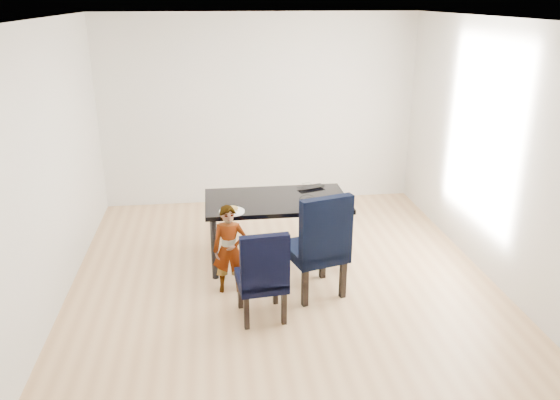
{
  "coord_description": "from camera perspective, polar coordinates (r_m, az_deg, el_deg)",
  "views": [
    {
      "loc": [
        -0.7,
        -5.2,
        2.9
      ],
      "look_at": [
        0.0,
        0.2,
        0.85
      ],
      "focal_mm": 35.0,
      "sensor_mm": 36.0,
      "label": 1
    }
  ],
  "objects": [
    {
      "name": "floor",
      "position": [
        6.0,
        0.25,
        -8.34
      ],
      "size": [
        4.5,
        5.0,
        0.01
      ],
      "primitive_type": "cube",
      "color": "tan",
      "rests_on": "ground"
    },
    {
      "name": "wall_front",
      "position": [
        3.19,
        6.29,
        -8.58
      ],
      "size": [
        4.5,
        0.01,
        2.7
      ],
      "primitive_type": "cube",
      "color": "white",
      "rests_on": "ground"
    },
    {
      "name": "wall_back",
      "position": [
        7.89,
        -2.16,
        9.27
      ],
      "size": [
        4.5,
        0.01,
        2.7
      ],
      "primitive_type": "cube",
      "color": "silver",
      "rests_on": "ground"
    },
    {
      "name": "laptop",
      "position": [
        6.52,
        3.07,
        1.45
      ],
      "size": [
        0.37,
        0.3,
        0.03
      ],
      "primitive_type": "imported",
      "rotation": [
        0.0,
        0.0,
        3.47
      ],
      "color": "black",
      "rests_on": "dining_table"
    },
    {
      "name": "dining_table",
      "position": [
        6.28,
        -0.35,
        -3.11
      ],
      "size": [
        1.6,
        0.9,
        0.75
      ],
      "primitive_type": "cube",
      "color": "black",
      "rests_on": "floor"
    },
    {
      "name": "sandwich",
      "position": [
        5.76,
        -5.13,
        -0.87
      ],
      "size": [
        0.17,
        0.11,
        0.06
      ],
      "primitive_type": "ellipsoid",
      "rotation": [
        0.0,
        0.0,
        -0.25
      ],
      "color": "#B49240",
      "rests_on": "plate"
    },
    {
      "name": "wall_right",
      "position": [
        6.18,
        21.55,
        4.64
      ],
      "size": [
        0.01,
        5.0,
        2.7
      ],
      "primitive_type": "cube",
      "color": "silver",
      "rests_on": "ground"
    },
    {
      "name": "ceiling",
      "position": [
        5.25,
        0.29,
        18.5
      ],
      "size": [
        4.5,
        5.0,
        0.01
      ],
      "primitive_type": "cube",
      "color": "white",
      "rests_on": "wall_back"
    },
    {
      "name": "cable_tangle",
      "position": [
        6.08,
        3.2,
        -0.08
      ],
      "size": [
        0.16,
        0.16,
        0.01
      ],
      "primitive_type": "torus",
      "rotation": [
        0.0,
        0.0,
        -0.26
      ],
      "color": "black",
      "rests_on": "dining_table"
    },
    {
      "name": "chair_right",
      "position": [
        5.54,
        3.68,
        -4.42
      ],
      "size": [
        0.67,
        0.68,
        1.12
      ],
      "primitive_type": "cube",
      "rotation": [
        0.0,
        0.0,
        0.27
      ],
      "color": "black",
      "rests_on": "floor"
    },
    {
      "name": "child",
      "position": [
        5.61,
        -5.3,
        -5.16
      ],
      "size": [
        0.35,
        0.23,
        0.94
      ],
      "primitive_type": "imported",
      "rotation": [
        0.0,
        0.0,
        -0.03
      ],
      "color": "orange",
      "rests_on": "floor"
    },
    {
      "name": "plate",
      "position": [
        5.78,
        -5.06,
        -1.2
      ],
      "size": [
        0.29,
        0.29,
        0.02
      ],
      "primitive_type": "cylinder",
      "rotation": [
        0.0,
        0.0,
        -0.09
      ],
      "color": "white",
      "rests_on": "dining_table"
    },
    {
      "name": "wall_left",
      "position": [
        5.65,
        -23.08,
        3.01
      ],
      "size": [
        0.01,
        5.0,
        2.7
      ],
      "primitive_type": "cube",
      "color": "white",
      "rests_on": "ground"
    },
    {
      "name": "chair_left",
      "position": [
        5.15,
        -1.98,
        -7.59
      ],
      "size": [
        0.49,
        0.51,
        0.93
      ],
      "primitive_type": "cube",
      "rotation": [
        0.0,
        0.0,
        0.1
      ],
      "color": "black",
      "rests_on": "floor"
    }
  ]
}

